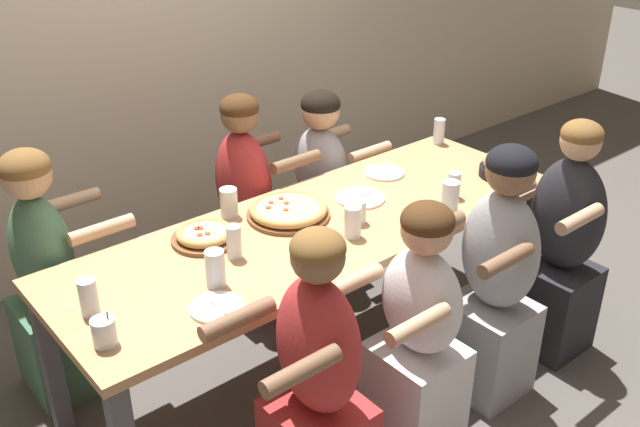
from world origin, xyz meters
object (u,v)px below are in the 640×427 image
object	(u,v)px
empty_plate_b	(384,173)
diner_far_left	(50,285)
drinking_glass_g	(229,204)
drinking_glass_h	(450,198)
drinking_glass_j	(88,298)
diner_near_midright	(495,285)
drinking_glass_d	(353,224)
skillet_bowl	(505,165)
diner_near_center	(418,337)
drinking_glass_b	(454,187)
empty_plate_a	(360,198)
cocktail_glass_blue	(104,333)
drinking_glass_a	(215,271)
diner_far_center	(246,215)
drinking_glass_c	(235,244)
pizza_board_second	(288,211)
empty_plate_c	(217,307)
drinking_glass_i	(316,263)
diner_far_midright	(321,193)
drinking_glass_e	(358,213)
pizza_board_main	(205,235)
diner_near_right	(561,251)
drinking_glass_f	(439,132)
diner_near_midleft	(317,389)

from	to	relation	value
empty_plate_b	diner_far_left	world-z (taller)	diner_far_left
drinking_glass_g	drinking_glass_h	distance (m)	0.99
drinking_glass_j	drinking_glass_g	bearing A→B (deg)	21.32
drinking_glass_g	diner_near_midright	world-z (taller)	diner_near_midright
empty_plate_b	drinking_glass_d	world-z (taller)	drinking_glass_d
skillet_bowl	diner_near_center	size ratio (longest dim) A/B	0.32
diner_near_midright	drinking_glass_b	bearing A→B (deg)	-24.00
empty_plate_a	drinking_glass_j	bearing A→B (deg)	-177.47
cocktail_glass_blue	empty_plate_a	bearing A→B (deg)	10.62
drinking_glass_a	drinking_glass_h	size ratio (longest dim) A/B	1.02
drinking_glass_d	diner_far_center	bearing A→B (deg)	90.99
empty_plate_b	drinking_glass_g	size ratio (longest dim) A/B	1.51
cocktail_glass_blue	drinking_glass_c	bearing A→B (deg)	16.63
pizza_board_second	empty_plate_c	distance (m)	0.75
empty_plate_c	drinking_glass_i	bearing A→B (deg)	-5.27
drinking_glass_c	drinking_glass_h	distance (m)	1.01
diner_far_midright	diner_near_center	xyz separation A→B (m)	(-0.54, -1.24, -0.01)
drinking_glass_i	drinking_glass_d	bearing A→B (deg)	22.15
drinking_glass_e	diner_far_left	distance (m)	1.38
empty_plate_c	diner_near_midright	distance (m)	1.24
pizza_board_main	diner_near_right	bearing A→B (deg)	-29.61
drinking_glass_f	diner_near_center	world-z (taller)	diner_near_center
empty_plate_b	drinking_glass_f	size ratio (longest dim) A/B	1.43
pizza_board_second	drinking_glass_h	size ratio (longest dim) A/B	2.55
skillet_bowl	empty_plate_b	size ratio (longest dim) A/B	1.76
drinking_glass_j	diner_far_center	size ratio (longest dim) A/B	0.12
drinking_glass_a	drinking_glass_j	distance (m)	0.46
skillet_bowl	diner_far_center	xyz separation A→B (m)	(-1.02, 0.82, -0.27)
cocktail_glass_blue	drinking_glass_g	world-z (taller)	drinking_glass_g
pizza_board_second	empty_plate_a	size ratio (longest dim) A/B	1.63
empty_plate_c	diner_near_midleft	xyz separation A→B (m)	(0.17, -0.36, -0.23)
skillet_bowl	drinking_glass_c	bearing A→B (deg)	172.45
cocktail_glass_blue	pizza_board_main	bearing A→B (deg)	31.94
diner_near_midleft	pizza_board_main	bearing A→B (deg)	-4.19
drinking_glass_a	drinking_glass_e	bearing A→B (deg)	2.43
drinking_glass_g	diner_far_midright	bearing A→B (deg)	21.23
empty_plate_a	diner_near_center	xyz separation A→B (m)	(-0.31, -0.69, -0.26)
drinking_glass_c	diner_far_left	world-z (taller)	diner_far_left
pizza_board_main	drinking_glass_b	distance (m)	1.19
drinking_glass_a	drinking_glass_f	distance (m)	1.79
drinking_glass_h	diner_near_center	xyz separation A→B (m)	(-0.54, -0.34, -0.32)
pizza_board_main	drinking_glass_b	size ratio (longest dim) A/B	2.25
cocktail_glass_blue	drinking_glass_c	world-z (taller)	drinking_glass_c
drinking_glass_b	diner_far_center	world-z (taller)	diner_far_center
empty_plate_b	cocktail_glass_blue	xyz separation A→B (m)	(-1.69, -0.40, 0.04)
diner_far_midright	diner_near_center	size ratio (longest dim) A/B	1.01
diner_near_center	drinking_glass_e	bearing A→B (deg)	-15.83
drinking_glass_e	drinking_glass_d	bearing A→B (deg)	-142.92
drinking_glass_c	diner_near_midleft	xyz separation A→B (m)	(-0.08, -0.62, -0.29)
empty_plate_b	diner_far_center	bearing A→B (deg)	143.83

